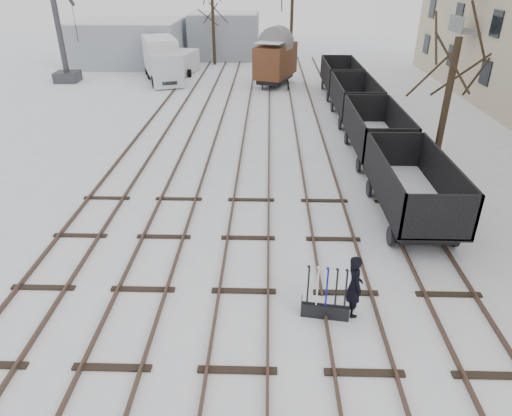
{
  "coord_description": "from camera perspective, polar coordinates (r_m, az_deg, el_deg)",
  "views": [
    {
      "loc": [
        0.65,
        -10.76,
        8.47
      ],
      "look_at": [
        0.28,
        3.06,
        1.2
      ],
      "focal_mm": 32.0,
      "sensor_mm": 36.0,
      "label": 1
    }
  ],
  "objects": [
    {
      "name": "panel_van",
      "position": [
        43.44,
        -9.26,
        17.51
      ],
      "size": [
        2.72,
        4.66,
        1.93
      ],
      "rotation": [
        0.0,
        0.0,
        -0.2
      ],
      "color": "silver",
      "rests_on": "ground"
    },
    {
      "name": "freight_wagon_d",
      "position": [
        35.83,
        10.47,
        15.16
      ],
      "size": [
        2.39,
        5.98,
        2.44
      ],
      "color": "black",
      "rests_on": "ground"
    },
    {
      "name": "freight_wagon_c",
      "position": [
        29.69,
        12.17,
        12.44
      ],
      "size": [
        2.39,
        5.98,
        2.44
      ],
      "color": "black",
      "rests_on": "ground"
    },
    {
      "name": "ground_frame",
      "position": [
        12.89,
        8.63,
        -12.07
      ],
      "size": [
        1.35,
        0.6,
        1.49
      ],
      "rotation": [
        0.0,
        0.0,
        -0.14
      ],
      "color": "black",
      "rests_on": "ground"
    },
    {
      "name": "freight_wagon_b",
      "position": [
        23.69,
        14.67,
        8.29
      ],
      "size": [
        2.39,
        5.98,
        2.44
      ],
      "color": "black",
      "rests_on": "ground"
    },
    {
      "name": "shed_right",
      "position": [
        51.35,
        -3.91,
        20.73
      ],
      "size": [
        7.0,
        6.0,
        4.5
      ],
      "color": "#929AA4",
      "rests_on": "ground"
    },
    {
      "name": "tree_far_left",
      "position": [
        47.38,
        -5.35,
        21.39
      ],
      "size": [
        0.3,
        0.3,
        6.62
      ],
      "primitive_type": "cylinder",
      "color": "black",
      "rests_on": "ground"
    },
    {
      "name": "worker",
      "position": [
        12.69,
        12.2,
        -9.48
      ],
      "size": [
        0.55,
        0.74,
        1.85
      ],
      "primitive_type": "imported",
      "rotation": [
        0.0,
        0.0,
        1.74
      ],
      "color": "black",
      "rests_on": "ground"
    },
    {
      "name": "tracks",
      "position": [
        25.84,
        0.02,
        8.79
      ],
      "size": [
        13.9,
        52.0,
        0.16
      ],
      "color": "black",
      "rests_on": "ground"
    },
    {
      "name": "crane",
      "position": [
        42.79,
        -22.89,
        17.66
      ],
      "size": [
        1.96,
        5.5,
        9.4
      ],
      "rotation": [
        0.0,
        0.0,
        0.05
      ],
      "color": "#323238",
      "rests_on": "ground"
    },
    {
      "name": "freight_wagon_a",
      "position": [
        17.97,
        18.71,
        1.39
      ],
      "size": [
        2.39,
        5.98,
        2.44
      ],
      "color": "black",
      "rests_on": "ground"
    },
    {
      "name": "ground",
      "position": [
        13.71,
        -1.54,
        -10.43
      ],
      "size": [
        120.0,
        120.0,
        0.0
      ],
      "primitive_type": "plane",
      "color": "white",
      "rests_on": "ground"
    },
    {
      "name": "tree_near",
      "position": [
        21.69,
        22.53,
        11.14
      ],
      "size": [
        0.3,
        0.3,
        6.05
      ],
      "primitive_type": "cylinder",
      "color": "black",
      "rests_on": "ground"
    },
    {
      "name": "shed_left",
      "position": [
        49.13,
        -15.48,
        19.31
      ],
      "size": [
        10.0,
        8.0,
        4.1
      ],
      "color": "#929AA4",
      "rests_on": "ground"
    },
    {
      "name": "lorry",
      "position": [
        40.83,
        -11.7,
        17.74
      ],
      "size": [
        4.04,
        7.84,
        3.4
      ],
      "rotation": [
        0.0,
        0.0,
        0.34
      ],
      "color": "black",
      "rests_on": "ground"
    },
    {
      "name": "box_van_wagon",
      "position": [
        38.21,
        2.47,
        18.06
      ],
      "size": [
        3.84,
        5.17,
        3.53
      ],
      "rotation": [
        0.0,
        0.0,
        -0.34
      ],
      "color": "black",
      "rests_on": "ground"
    },
    {
      "name": "tree_far_right",
      "position": [
        46.34,
        4.47,
        22.26
      ],
      "size": [
        0.3,
        0.3,
        8.2
      ],
      "primitive_type": "cylinder",
      "color": "black",
      "rests_on": "ground"
    }
  ]
}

